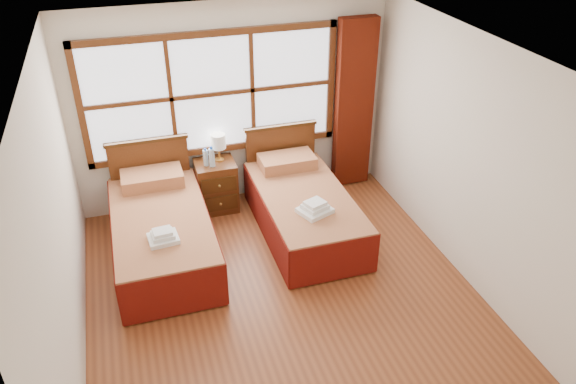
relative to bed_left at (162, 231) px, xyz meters
name	(u,v)px	position (x,y,z in m)	size (l,w,h in m)	color
floor	(285,300)	(1.11, -1.20, -0.32)	(4.50, 4.50, 0.00)	brown
ceiling	(284,57)	(1.11, -1.20, 2.28)	(4.50, 4.50, 0.00)	white
wall_back	(233,106)	(1.11, 1.05, 0.98)	(4.00, 4.00, 0.00)	silver
wall_left	(57,231)	(-0.89, -1.20, 0.98)	(4.50, 4.50, 0.00)	silver
wall_right	(472,164)	(3.11, -1.20, 0.98)	(4.50, 4.50, 0.00)	silver
window	(212,94)	(0.86, 1.02, 1.18)	(3.16, 0.06, 1.56)	white
curtain	(354,105)	(2.71, 0.91, 0.85)	(0.50, 0.16, 2.30)	#571608
bed_left	(162,231)	(0.00, 0.00, 0.00)	(1.07, 2.09, 1.04)	#3F230D
bed_right	(303,208)	(1.71, 0.00, -0.01)	(1.04, 2.06, 1.01)	#3F230D
nightstand	(216,186)	(0.79, 0.80, 0.02)	(0.50, 0.49, 0.67)	#532912
towels_left	(163,236)	(-0.01, -0.54, 0.29)	(0.32, 0.29, 0.13)	white
towels_right	(315,208)	(1.68, -0.47, 0.28)	(0.43, 0.40, 0.14)	white
lamp	(218,142)	(0.86, 0.85, 0.61)	(0.19, 0.19, 0.36)	gold
bottle_near	(206,158)	(0.68, 0.76, 0.46)	(0.06, 0.06, 0.24)	#A8C4D8
bottle_far	(212,157)	(0.75, 0.72, 0.47)	(0.07, 0.07, 0.27)	#A8C4D8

